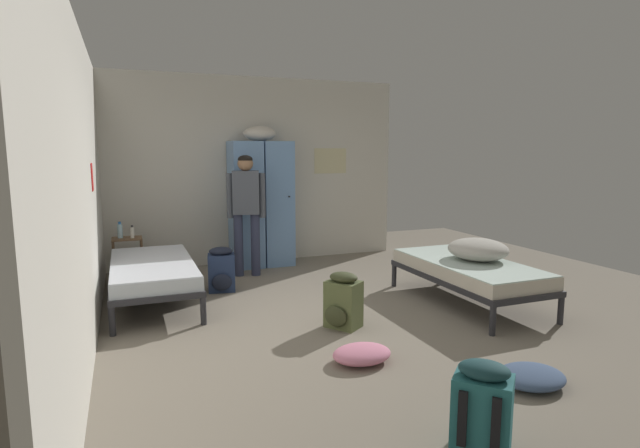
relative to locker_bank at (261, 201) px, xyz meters
name	(u,v)px	position (x,y,z in m)	size (l,w,h in m)	color
ground_plane	(330,319)	(0.02, -2.65, -0.97)	(9.39, 9.39, 0.00)	gray
room_backdrop	(185,178)	(-1.24, -1.36, 0.44)	(4.54, 5.93, 2.81)	beige
locker_bank	(261,201)	(0.00, 0.00, 0.00)	(0.90, 0.55, 2.07)	#6B93C6
shelf_unit	(128,254)	(-1.89, -0.20, -0.62)	(0.38, 0.30, 0.57)	brown
bed_left_rear	(153,270)	(-1.64, -1.42, -0.59)	(0.90, 1.90, 0.49)	#28282D
bed_right	(468,270)	(1.68, -2.71, -0.59)	(0.90, 1.90, 0.49)	#28282D
bedding_heap	(478,249)	(1.81, -2.70, -0.36)	(0.65, 0.70, 0.24)	#B7B2A8
person_traveler	(246,204)	(-0.35, -0.56, 0.03)	(0.51, 0.29, 1.66)	#2D334C
water_bottle	(120,231)	(-1.97, -0.18, -0.30)	(0.07, 0.07, 0.22)	#B2DBEA
lotion_bottle	(132,232)	(-1.82, -0.24, -0.32)	(0.05, 0.05, 0.17)	white
backpack_olive	(343,301)	(0.04, -2.91, -0.71)	(0.41, 0.41, 0.55)	#566038
backpack_navy	(221,270)	(-0.83, -1.21, -0.71)	(0.36, 0.37, 0.55)	navy
backpack_teal	(482,409)	(-0.05, -5.08, -0.71)	(0.42, 0.42, 0.55)	#23666B
clothes_pile_pink	(362,354)	(-0.15, -3.72, -0.90)	(0.50, 0.38, 0.14)	pink
clothes_pile_denim	(531,376)	(0.85, -4.53, -0.91)	(0.51, 0.44, 0.12)	#42567A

